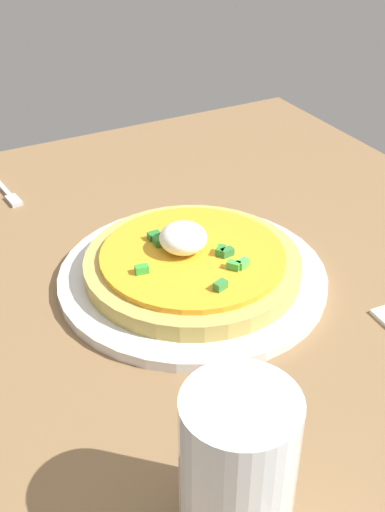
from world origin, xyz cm
name	(u,v)px	position (x,y,z in cm)	size (l,w,h in cm)	color
dining_table	(260,314)	(0.00, 0.00, 1.24)	(96.64, 70.13, 2.48)	brown
plate	(192,277)	(-6.64, -4.15, 3.03)	(27.61, 27.61, 1.10)	silver
pizza	(192,262)	(-6.69, -4.19, 4.88)	(22.15, 22.15, 5.36)	tan
cup_near	(237,474)	(19.70, -14.97, 7.82)	(7.40, 7.40, 11.78)	silver
fork	(5,191)	(-35.22, -16.26, 2.73)	(11.02, 1.98, 0.50)	#B7B7BC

